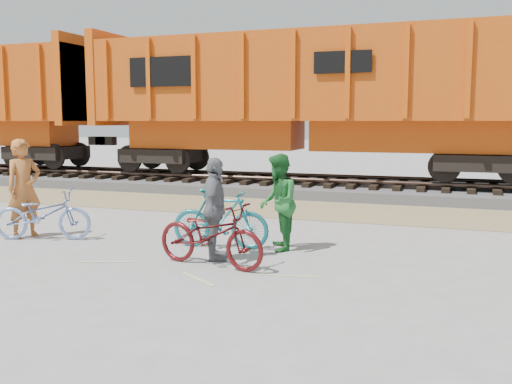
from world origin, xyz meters
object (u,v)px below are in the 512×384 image
person_man (278,202)px  person_woman (215,209)px  bicycle_blue (43,215)px  hopper_car_center (307,96)px  bicycle_teal (220,219)px  person_solo (24,188)px  bicycle_maroon (210,235)px

person_man → person_woman: size_ratio=1.01×
bicycle_blue → hopper_car_center: bearing=-37.1°
bicycle_teal → person_woman: person_woman is taller
person_solo → bicycle_maroon: bearing=-81.4°
bicycle_teal → person_solo: 3.99m
bicycle_blue → person_woman: (3.71, -0.37, 0.35)m
hopper_car_center → person_solo: hopper_car_center is taller
bicycle_blue → person_man: (4.45, 0.65, 0.36)m
bicycle_maroon → person_woman: bearing=24.7°
bicycle_maroon → person_solo: size_ratio=1.00×
hopper_car_center → bicycle_maroon: hopper_car_center is taller
person_man → person_woman: person_man is taller
hopper_car_center → bicycle_blue: size_ratio=7.68×
person_woman → bicycle_teal: bearing=0.8°
bicycle_maroon → person_solo: (-4.31, 0.87, 0.45)m
person_solo → bicycle_blue: bearing=-81.2°
bicycle_maroon → person_solo: person_solo is taller
person_man → person_woman: bearing=-54.9°
bicycle_blue → bicycle_teal: bearing=-101.7°
bicycle_maroon → person_solo: 4.42m
person_woman → person_solo: bearing=66.9°
bicycle_blue → person_woman: 3.74m
bicycle_blue → person_woman: bearing=-114.8°
bicycle_blue → person_man: person_man is taller
hopper_car_center → person_woman: 9.37m
bicycle_teal → person_man: size_ratio=1.04×
person_man → person_solo: bearing=-102.5°
bicycle_blue → bicycle_maroon: (3.81, -0.77, 0.02)m
person_solo → person_woman: person_solo is taller
bicycle_teal → person_woman: size_ratio=1.06×
bicycle_blue → bicycle_maroon: bearing=-120.5°
hopper_car_center → person_solo: (-3.33, -8.60, -2.06)m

